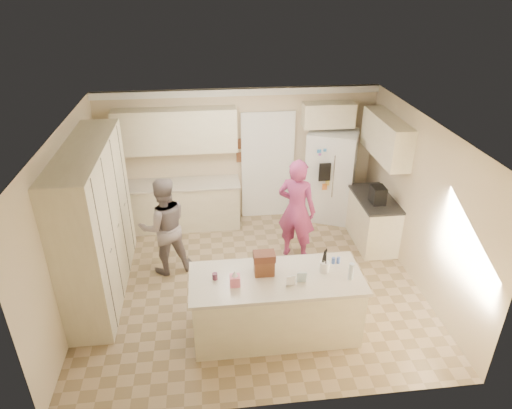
{
  "coord_description": "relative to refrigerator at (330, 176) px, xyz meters",
  "views": [
    {
      "loc": [
        -0.63,
        -5.87,
        4.54
      ],
      "look_at": [
        0.1,
        0.35,
        1.25
      ],
      "focal_mm": 32.0,
      "sensor_mm": 36.0,
      "label": 1
    }
  ],
  "objects": [
    {
      "name": "doorway_casing",
      "position": [
        -1.21,
        0.21,
        0.15
      ],
      "size": [
        1.02,
        0.03,
        2.22
      ],
      "primitive_type": "cube",
      "color": "white",
      "rests_on": "floor"
    },
    {
      "name": "doorway_opening",
      "position": [
        -1.21,
        0.24,
        0.15
      ],
      "size": [
        0.9,
        0.06,
        2.1
      ],
      "primitive_type": "cube",
      "color": "black",
      "rests_on": "floor"
    },
    {
      "name": "refrigerator",
      "position": [
        0.0,
        0.0,
        0.0
      ],
      "size": [
        1.1,
        1.0,
        1.8
      ],
      "primitive_type": "cube",
      "rotation": [
        0.0,
        0.0,
        -0.4
      ],
      "color": "white",
      "rests_on": "floor"
    },
    {
      "name": "ceiling",
      "position": [
        -1.76,
        -2.04,
        1.71
      ],
      "size": [
        5.2,
        4.6,
        0.02
      ],
      "primitive_type": "cube",
      "color": "white",
      "rests_on": "wall_back"
    },
    {
      "name": "back_countertop",
      "position": [
        -2.91,
        -0.05,
        0.0
      ],
      "size": [
        2.24,
        0.63,
        0.04
      ],
      "primitive_type": "cube",
      "color": "#BEB5A0",
      "rests_on": "back_base_cab"
    },
    {
      "name": "wall_frame_upper",
      "position": [
        -1.74,
        0.23,
        0.65
      ],
      "size": [
        0.15,
        0.02,
        0.2
      ],
      "primitive_type": "cube",
      "color": "brown",
      "rests_on": "wall_back"
    },
    {
      "name": "greeting_card_b",
      "position": [
        -1.26,
        -3.29,
        0.11
      ],
      "size": [
        0.12,
        0.05,
        0.16
      ],
      "primitive_type": "cube",
      "rotation": [
        0.15,
        0.0,
        -0.1
      ],
      "color": "silver",
      "rests_on": "island_top"
    },
    {
      "name": "tissue_plume",
      "position": [
        -2.11,
        -3.24,
        0.2
      ],
      "size": [
        0.08,
        0.08,
        0.08
      ],
      "primitive_type": "cone",
      "color": "white",
      "rests_on": "tissue_box"
    },
    {
      "name": "island_top",
      "position": [
        -1.56,
        -3.14,
        0.0
      ],
      "size": [
        2.28,
        0.96,
        0.05
      ],
      "primitive_type": "cube",
      "color": "#BEB5A0",
      "rests_on": "island_base"
    },
    {
      "name": "wall_left",
      "position": [
        -4.37,
        -2.04,
        0.4
      ],
      "size": [
        0.02,
        4.6,
        2.6
      ],
      "primitive_type": "cube",
      "color": "beige",
      "rests_on": "ground"
    },
    {
      "name": "shaker_salt",
      "position": [
        -0.74,
        -2.92,
        0.07
      ],
      "size": [
        0.05,
        0.05,
        0.09
      ],
      "primitive_type": "cylinder",
      "color": "#4562B0",
      "rests_on": "island_top"
    },
    {
      "name": "water_bottle",
      "position": [
        -0.61,
        -3.29,
        0.14
      ],
      "size": [
        0.07,
        0.07,
        0.24
      ],
      "primitive_type": "cylinder",
      "color": "silver",
      "rests_on": "island_top"
    },
    {
      "name": "utensil_crock",
      "position": [
        -0.91,
        -3.09,
        0.1
      ],
      "size": [
        0.13,
        0.13,
        0.15
      ],
      "primitive_type": "cylinder",
      "color": "white",
      "rests_on": "island_top"
    },
    {
      "name": "island_base",
      "position": [
        -1.56,
        -3.14,
        -0.46
      ],
      "size": [
        2.2,
        0.9,
        0.88
      ],
      "primitive_type": "cube",
      "color": "#F3E9C1",
      "rests_on": "floor"
    },
    {
      "name": "wall_back",
      "position": [
        -1.76,
        0.27,
        0.4
      ],
      "size": [
        5.2,
        0.02,
        2.6
      ],
      "primitive_type": "cube",
      "color": "beige",
      "rests_on": "ground"
    },
    {
      "name": "dollhouse_body",
      "position": [
        -1.71,
        -3.04,
        0.14
      ],
      "size": [
        0.26,
        0.18,
        0.22
      ],
      "primitive_type": "cube",
      "color": "brown",
      "rests_on": "island_top"
    },
    {
      "name": "pantry_bank",
      "position": [
        -4.06,
        -1.84,
        0.28
      ],
      "size": [
        0.6,
        2.6,
        2.35
      ],
      "primitive_type": "cube",
      "color": "#F3E9C1",
      "rests_on": "floor"
    },
    {
      "name": "right_upper_cab",
      "position": [
        0.67,
        -0.84,
        1.05
      ],
      "size": [
        0.35,
        1.5,
        0.7
      ],
      "primitive_type": "cube",
      "color": "#F3E9C1",
      "rests_on": "wall_right"
    },
    {
      "name": "jam_jar",
      "position": [
        -2.36,
        -3.09,
        0.07
      ],
      "size": [
        0.07,
        0.07,
        0.09
      ],
      "primitive_type": "cylinder",
      "color": "#59263F",
      "rests_on": "island_top"
    },
    {
      "name": "tissue_box",
      "position": [
        -2.11,
        -3.24,
        0.1
      ],
      "size": [
        0.13,
        0.13,
        0.14
      ],
      "primitive_type": "cube",
      "color": "pink",
      "rests_on": "island_top"
    },
    {
      "name": "floor",
      "position": [
        -1.76,
        -2.04,
        -0.91
      ],
      "size": [
        5.2,
        4.6,
        0.02
      ],
      "primitive_type": "cube",
      "color": "tan",
      "rests_on": "ground"
    },
    {
      "name": "fridge_handle_l",
      "position": [
        -0.05,
        -0.37,
        0.15
      ],
      "size": [
        0.02,
        0.02,
        0.85
      ],
      "primitive_type": "cylinder",
      "color": "silver",
      "rests_on": "refrigerator"
    },
    {
      "name": "wall_frame_lower",
      "position": [
        -1.74,
        0.23,
        0.38
      ],
      "size": [
        0.15,
        0.02,
        0.2
      ],
      "primitive_type": "cube",
      "color": "brown",
      "rests_on": "wall_back"
    },
    {
      "name": "fridge_dispenser",
      "position": [
        -0.22,
        -0.37,
        0.25
      ],
      "size": [
        0.22,
        0.03,
        0.35
      ],
      "primitive_type": "cube",
      "color": "black",
      "rests_on": "refrigerator"
    },
    {
      "name": "teen_boy",
      "position": [
        -3.12,
        -1.48,
        -0.07
      ],
      "size": [
        0.94,
        0.82,
        1.67
      ],
      "primitive_type": "imported",
      "rotation": [
        0.0,
        0.0,
        3.4
      ],
      "color": "gray",
      "rests_on": "floor"
    },
    {
      "name": "dollhouse_roof",
      "position": [
        -1.71,
        -3.04,
        0.3
      ],
      "size": [
        0.28,
        0.2,
        0.1
      ],
      "primitive_type": "cube",
      "color": "#592D1E",
      "rests_on": "dollhouse_body"
    },
    {
      "name": "wall_right",
      "position": [
        0.85,
        -2.04,
        0.4
      ],
      "size": [
        0.02,
        4.6,
        2.6
      ],
      "primitive_type": "cube",
      "color": "beige",
      "rests_on": "ground"
    },
    {
      "name": "fridge_seam",
      "position": [
        0.0,
        -0.35,
        0.0
      ],
      "size": [
        0.02,
        0.02,
        1.78
      ],
      "primitive_type": "cube",
      "color": "gray",
      "rests_on": "refrigerator"
    },
    {
      "name": "right_countertop",
      "position": [
        0.53,
        -1.04,
        0.0
      ],
      "size": [
        0.63,
        1.24,
        0.04
      ],
      "primitive_type": "cube",
      "color": "#2D2B28",
      "rests_on": "right_base_cab"
    },
    {
      "name": "crown_back",
      "position": [
        -1.76,
        0.22,
        1.63
      ],
      "size": [
        5.2,
        0.08,
        0.12
      ],
      "primitive_type": "cube",
      "color": "white",
      "rests_on": "wall_back"
    },
    {
      "name": "back_base_cab",
      "position": [
        -2.91,
        -0.04,
        -0.46
      ],
      "size": [
        2.2,
        0.6,
        0.88
      ],
      "primitive_type": "cube",
      "color": "#F3E9C1",
      "rests_on": "floor"
    },
    {
      "name": "right_base_cab",
      "position": [
        0.54,
        -1.04,
        -0.46
      ],
      "size": [
        0.6,
        1.2,
        0.88
      ],
      "primitive_type": "cube",
      "color": "#F3E9C1",
      "rests_on": "floor"
    },
    {
      "name": "teen_girl",
      "position": [
        -0.93,
        -1.31,
        0.01
      ],
      "size": [
        0.79,
        0.71,
        1.81
      ],
      "primitive_type": "imported",
      "rotation": [
        0.0,
        0.0,
        2.62
      ],
      "color": "#B03B76",
      "rests_on": "floor"
    },
    {
      "name": "coffee_maker",
      "position": [
        0.49,
        -1.24,
        0.17
      ],
      "size": [
        0.22,
        0.28,
        0.3
      ],
      "primitive_type": "cube",
      "color": "black",
      "rests_on": "right_countertop"
    },
    {
      "name": "shaker_pepper",
      "position": [
        -0.67,
        -2.92,
        0.07
      ],
      "size": [
        0.05,
        0.05,
        0.09
      ],
      "primitive_type": "cylinder",
      "color": "#4562B0",
      "rests_on": "island_top"
    },
    {
      "name": "over_fridge_cab",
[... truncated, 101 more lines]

